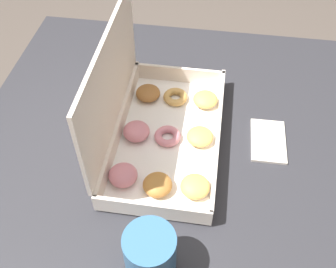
{
  "coord_description": "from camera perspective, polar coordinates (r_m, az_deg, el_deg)",
  "views": [
    {
      "loc": [
        -0.59,
        -0.09,
        1.42
      ],
      "look_at": [
        -0.0,
        -0.0,
        0.75
      ],
      "focal_mm": 42.0,
      "sensor_mm": 36.0,
      "label": 1
    }
  ],
  "objects": [
    {
      "name": "donut_box",
      "position": [
        0.87,
        -2.18,
        1.47
      ],
      "size": [
        0.41,
        0.24,
        0.27
      ],
      "color": "white",
      "rests_on": "dining_table"
    },
    {
      "name": "dining_table",
      "position": [
        1.0,
        -0.01,
        -4.79
      ],
      "size": [
        0.9,
        0.92,
        0.73
      ],
      "color": "#2D2D33",
      "rests_on": "ground_plane"
    },
    {
      "name": "ground_plane",
      "position": [
        1.54,
        -0.0,
        -18.61
      ],
      "size": [
        8.0,
        8.0,
        0.0
      ],
      "primitive_type": "plane",
      "color": "#564C44"
    },
    {
      "name": "coffee_mug",
      "position": [
        0.7,
        -2.61,
        -16.94
      ],
      "size": [
        0.09,
        0.09,
        0.11
      ],
      "color": "teal",
      "rests_on": "dining_table"
    },
    {
      "name": "paper_napkin",
      "position": [
        0.93,
        14.34,
        -0.95
      ],
      "size": [
        0.13,
        0.08,
        0.01
      ],
      "color": "silver",
      "rests_on": "dining_table"
    }
  ]
}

